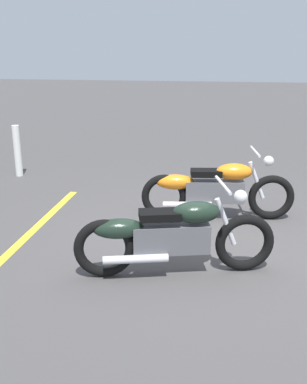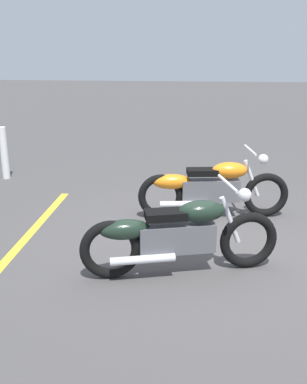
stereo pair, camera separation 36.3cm
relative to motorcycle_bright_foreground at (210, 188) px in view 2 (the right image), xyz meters
The scene contains 5 objects.
ground_plane 1.00m from the motorcycle_bright_foreground, 83.79° to the left, with size 60.00×60.00×0.00m, color #474444.
motorcycle_bright_foreground is the anchor object (origin of this frame).
motorcycle_dark_foreground 1.83m from the motorcycle_bright_foreground, 77.73° to the left, with size 2.18×0.83×1.04m.
bollard_post 4.25m from the motorcycle_bright_foreground, 23.60° to the right, with size 0.14×0.14×1.00m, color white.
parking_stripe_mid 2.59m from the motorcycle_bright_foreground, 16.90° to the left, with size 3.20×0.12×0.01m, color yellow.
Camera 2 is at (0.06, 5.42, 2.40)m, focal length 41.79 mm.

